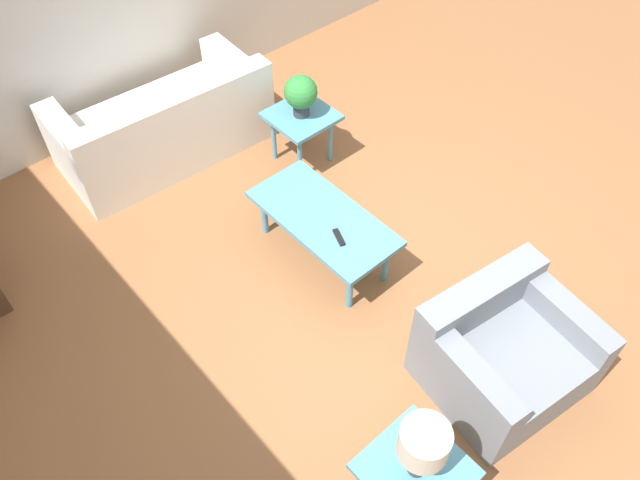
# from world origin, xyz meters

# --- Properties ---
(ground_plane) EXTENTS (14.00, 14.00, 0.00)m
(ground_plane) POSITION_xyz_m (0.00, 0.00, 0.00)
(ground_plane) COLOR #8E5B38
(sofa) EXTENTS (1.01, 1.88, 0.78)m
(sofa) POSITION_xyz_m (2.31, 0.36, 0.30)
(sofa) COLOR white
(sofa) RESTS_ON ground_plane
(armchair) EXTENTS (0.97, 1.07, 0.71)m
(armchair) POSITION_xyz_m (-1.11, -0.03, 0.29)
(armchair) COLOR slate
(armchair) RESTS_ON ground_plane
(coffee_table) EXTENTS (1.18, 0.56, 0.44)m
(coffee_table) POSITION_xyz_m (0.46, 0.13, 0.39)
(coffee_table) COLOR teal
(coffee_table) RESTS_ON ground_plane
(side_table_plant) EXTENTS (0.53, 0.53, 0.50)m
(side_table_plant) POSITION_xyz_m (1.43, -0.49, 0.43)
(side_table_plant) COLOR teal
(side_table_plant) RESTS_ON ground_plane
(side_table_lamp) EXTENTS (0.53, 0.53, 0.50)m
(side_table_lamp) POSITION_xyz_m (-1.29, 1.03, 0.43)
(side_table_lamp) COLOR teal
(side_table_lamp) RESTS_ON ground_plane
(potted_plant) EXTENTS (0.28, 0.28, 0.37)m
(potted_plant) POSITION_xyz_m (1.43, -0.49, 0.72)
(potted_plant) COLOR #333338
(potted_plant) RESTS_ON side_table_plant
(table_lamp) EXTENTS (0.26, 0.26, 0.44)m
(table_lamp) POSITION_xyz_m (-1.29, 1.03, 0.81)
(table_lamp) COLOR #333333
(table_lamp) RESTS_ON side_table_lamp
(remote_control) EXTENTS (0.16, 0.10, 0.02)m
(remote_control) POSITION_xyz_m (0.23, 0.19, 0.45)
(remote_control) COLOR black
(remote_control) RESTS_ON coffee_table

